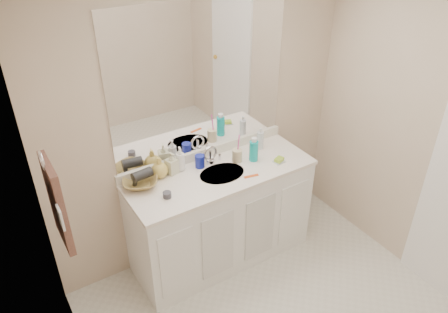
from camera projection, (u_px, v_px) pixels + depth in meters
wall_back at (202, 122)px, 3.45m from camera, size 2.60×0.02×2.40m
wall_left at (93, 308)px, 1.93m from camera, size 0.02×2.60×2.40m
vanity_cabinet at (221, 217)px, 3.66m from camera, size 1.50×0.55×0.85m
countertop at (221, 174)px, 3.43m from camera, size 1.52×0.57×0.03m
backsplash at (204, 153)px, 3.59m from camera, size 1.52×0.03×0.08m
sink_basin at (222, 174)px, 3.42m from camera, size 0.37×0.37×0.02m
faucet at (210, 157)px, 3.51m from camera, size 0.02×0.02×0.11m
mirror at (201, 80)px, 3.26m from camera, size 1.48×0.01×1.20m
blue_mug at (200, 161)px, 3.46m from camera, size 0.09×0.09×0.10m
tan_cup at (237, 156)px, 3.53m from camera, size 0.11×0.11×0.11m
toothbrush at (238, 145)px, 3.48m from camera, size 0.02×0.04×0.20m
mouthwash_bottle at (254, 151)px, 3.53m from camera, size 0.08×0.08×0.17m
clear_pump_bottle at (260, 140)px, 3.69m from camera, size 0.07×0.07×0.16m
soap_dish at (279, 162)px, 3.55m from camera, size 0.09×0.07×0.01m
green_soap at (279, 159)px, 3.54m from camera, size 0.09×0.08×0.03m
orange_comb at (251, 176)px, 3.37m from camera, size 0.12×0.05×0.00m
dark_jar at (167, 195)px, 3.14m from camera, size 0.08×0.08×0.04m
soap_bottle_white at (180, 159)px, 3.40m from camera, size 0.09×0.09×0.20m
soap_bottle_cream at (172, 163)px, 3.37m from camera, size 0.10×0.10×0.18m
soap_bottle_yellow at (159, 167)px, 3.33m from camera, size 0.15×0.15×0.17m
wicker_basket at (140, 182)px, 3.26m from camera, size 0.35×0.35×0.06m
hair_dryer at (142, 175)px, 3.23m from camera, size 0.16×0.09×0.08m
towel_ring at (42, 160)px, 2.32m from camera, size 0.01×0.11×0.11m
hand_towel at (57, 204)px, 2.49m from camera, size 0.04×0.32×0.55m
switch_plate at (61, 218)px, 2.30m from camera, size 0.01×0.08×0.13m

